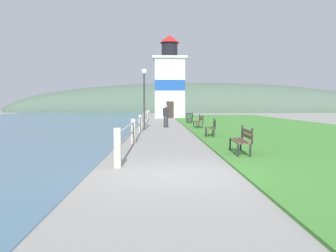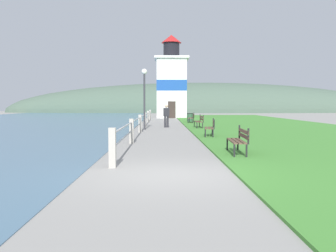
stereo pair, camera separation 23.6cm
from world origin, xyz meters
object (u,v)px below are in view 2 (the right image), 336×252
(park_bench_far, at_px, (200,120))
(lamp_post, at_px, (144,88))
(trash_bin, at_px, (190,118))
(park_bench_midway, at_px, (211,127))
(park_bench_by_lighthouse, at_px, (192,117))
(lighthouse, at_px, (171,83))
(person_strolling, at_px, (166,115))
(park_bench_near, at_px, (239,139))

(park_bench_far, xyz_separation_m, lamp_post, (-3.74, -1.36, 2.20))
(trash_bin, bearing_deg, park_bench_far, -89.76)
(park_bench_midway, distance_m, park_bench_far, 6.95)
(park_bench_by_lighthouse, xyz_separation_m, lamp_post, (-3.73, -7.95, 2.20))
(trash_bin, bearing_deg, lighthouse, 97.02)
(person_strolling, bearing_deg, park_bench_far, -122.47)
(park_bench_by_lighthouse, bearing_deg, lighthouse, -76.48)
(trash_bin, bearing_deg, person_strolling, -106.23)
(park_bench_midway, relative_size, trash_bin, 1.96)
(park_bench_near, relative_size, park_bench_by_lighthouse, 0.91)
(park_bench_midway, bearing_deg, park_bench_near, 96.60)
(park_bench_far, height_order, person_strolling, person_strolling)
(park_bench_by_lighthouse, bearing_deg, person_strolling, 75.55)
(park_bench_midway, height_order, person_strolling, person_strolling)
(park_bench_by_lighthouse, bearing_deg, trash_bin, -81.83)
(park_bench_midway, distance_m, trash_bin, 15.59)
(park_bench_near, xyz_separation_m, park_bench_far, (0.07, 13.62, 0.00))
(park_bench_far, relative_size, park_bench_by_lighthouse, 1.00)
(park_bench_by_lighthouse, relative_size, lighthouse, 0.20)
(park_bench_near, relative_size, lighthouse, 0.18)
(park_bench_near, height_order, park_bench_midway, same)
(park_bench_near, relative_size, park_bench_midway, 1.10)
(person_strolling, bearing_deg, park_bench_midway, -175.08)
(park_bench_near, relative_size, park_bench_far, 0.91)
(park_bench_midway, height_order, lamp_post, lamp_post)
(park_bench_far, bearing_deg, trash_bin, -90.27)
(park_bench_midway, xyz_separation_m, trash_bin, (0.09, 15.59, -0.11))
(park_bench_far, bearing_deg, park_bench_near, 89.21)
(park_bench_far, height_order, lamp_post, lamp_post)
(park_bench_near, relative_size, person_strolling, 1.10)
(lamp_post, bearing_deg, trash_bin, 69.69)
(trash_bin, relative_size, lamp_post, 0.21)
(lighthouse, relative_size, person_strolling, 6.15)
(park_bench_midway, bearing_deg, park_bench_far, -84.94)
(park_bench_by_lighthouse, bearing_deg, park_bench_midway, 96.96)
(park_bench_midway, height_order, trash_bin, park_bench_midway)
(park_bench_near, xyz_separation_m, person_strolling, (-2.22, 14.55, 0.35))
(trash_bin, height_order, lamp_post, lamp_post)
(lamp_post, bearing_deg, lighthouse, 83.93)
(park_bench_midway, bearing_deg, person_strolling, -68.56)
(park_bench_midway, relative_size, park_bench_by_lighthouse, 0.83)
(park_bench_far, xyz_separation_m, park_bench_by_lighthouse, (-0.01, 6.58, -0.00))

